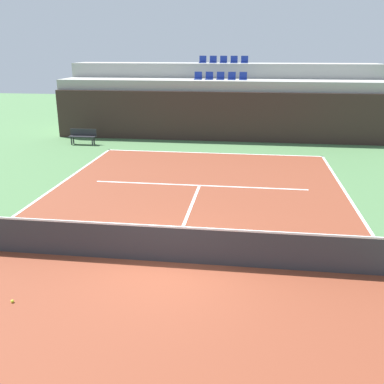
# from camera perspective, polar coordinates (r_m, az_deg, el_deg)

# --- Properties ---
(ground_plane) EXTENTS (80.00, 80.00, 0.00)m
(ground_plane) POSITION_cam_1_polar(r_m,az_deg,el_deg) (10.91, -3.06, -9.22)
(ground_plane) COLOR #477042
(court_surface) EXTENTS (11.00, 24.00, 0.01)m
(court_surface) POSITION_cam_1_polar(r_m,az_deg,el_deg) (10.91, -3.06, -9.20)
(court_surface) COLOR brown
(court_surface) RESTS_ON ground_plane
(baseline_far) EXTENTS (11.00, 0.10, 0.00)m
(baseline_far) POSITION_cam_1_polar(r_m,az_deg,el_deg) (22.11, 2.70, 5.14)
(baseline_far) COLOR white
(baseline_far) RESTS_ON court_surface
(service_line_far) EXTENTS (8.26, 0.10, 0.00)m
(service_line_far) POSITION_cam_1_polar(r_m,az_deg,el_deg) (16.78, 0.99, 0.87)
(service_line_far) COLOR white
(service_line_far) RESTS_ON court_surface
(centre_service_line) EXTENTS (0.10, 6.40, 0.00)m
(centre_service_line) POSITION_cam_1_polar(r_m,az_deg,el_deg) (13.78, -0.59, -3.08)
(centre_service_line) COLOR white
(centre_service_line) RESTS_ON court_surface
(back_wall) EXTENTS (19.06, 0.30, 2.77)m
(back_wall) POSITION_cam_1_polar(r_m,az_deg,el_deg) (24.99, 3.42, 9.86)
(back_wall) COLOR #33231E
(back_wall) RESTS_ON ground_plane
(stands_tier_lower) EXTENTS (19.06, 2.40, 3.34)m
(stands_tier_lower) POSITION_cam_1_polar(r_m,az_deg,el_deg) (26.28, 3.67, 10.91)
(stands_tier_lower) COLOR #9E9E99
(stands_tier_lower) RESTS_ON ground_plane
(stands_tier_upper) EXTENTS (19.06, 2.40, 4.20)m
(stands_tier_upper) POSITION_cam_1_polar(r_m,az_deg,el_deg) (28.61, 4.05, 12.37)
(stands_tier_upper) COLOR #9E9E99
(stands_tier_upper) RESTS_ON ground_plane
(seating_row_lower) EXTENTS (3.08, 0.44, 0.44)m
(seating_row_lower) POSITION_cam_1_polar(r_m,az_deg,el_deg) (26.21, 3.77, 14.83)
(seating_row_lower) COLOR navy
(seating_row_lower) RESTS_ON stands_tier_lower
(seating_row_upper) EXTENTS (3.08, 0.44, 0.44)m
(seating_row_upper) POSITION_cam_1_polar(r_m,az_deg,el_deg) (28.56, 4.17, 16.84)
(seating_row_upper) COLOR navy
(seating_row_upper) RESTS_ON stands_tier_upper
(tennis_net) EXTENTS (11.08, 0.08, 1.07)m
(tennis_net) POSITION_cam_1_polar(r_m,az_deg,el_deg) (10.69, -3.10, -6.80)
(tennis_net) COLOR black
(tennis_net) RESTS_ON court_surface
(player_bench) EXTENTS (1.50, 0.40, 0.85)m
(player_bench) POSITION_cam_1_polar(r_m,az_deg,el_deg) (24.88, -14.18, 7.26)
(player_bench) COLOR #232328
(player_bench) RESTS_ON ground_plane
(tennis_ball_0) EXTENTS (0.07, 0.07, 0.07)m
(tennis_ball_0) POSITION_cam_1_polar(r_m,az_deg,el_deg) (10.03, -22.59, -13.14)
(tennis_ball_0) COLOR #CCE033
(tennis_ball_0) RESTS_ON court_surface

